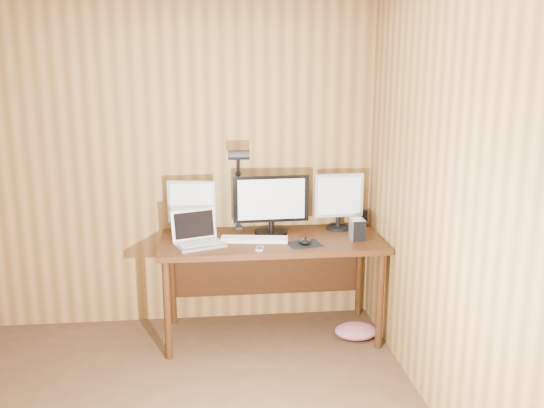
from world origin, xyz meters
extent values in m
plane|color=olive|center=(0.00, 2.00, 1.25)|extent=(4.00, 0.00, 4.00)
plane|color=olive|center=(1.75, 0.00, 1.25)|extent=(0.00, 4.00, 4.00)
cube|color=#3A1D0C|center=(0.93, 1.63, 0.73)|extent=(1.60, 0.70, 0.04)
cube|color=#3A1D0C|center=(0.93, 1.95, 0.45)|extent=(1.48, 0.02, 0.51)
cylinder|color=#3A1D0C|center=(0.19, 1.34, 0.35)|extent=(0.05, 0.05, 0.71)
cylinder|color=#3A1D0C|center=(0.19, 1.92, 0.35)|extent=(0.05, 0.05, 0.71)
cylinder|color=#3A1D0C|center=(1.67, 1.34, 0.35)|extent=(0.05, 0.05, 0.71)
cylinder|color=#3A1D0C|center=(1.67, 1.92, 0.35)|extent=(0.05, 0.05, 0.71)
cylinder|color=black|center=(0.94, 1.77, 0.76)|extent=(0.25, 0.25, 0.02)
cylinder|color=black|center=(0.94, 1.77, 0.81)|extent=(0.04, 0.04, 0.07)
cube|color=black|center=(0.94, 1.77, 1.02)|extent=(0.56, 0.06, 0.35)
cube|color=silver|center=(0.94, 1.75, 1.02)|extent=(0.49, 0.03, 0.30)
cylinder|color=black|center=(0.36, 1.81, 0.76)|extent=(0.17, 0.17, 0.02)
cylinder|color=black|center=(0.36, 1.81, 0.81)|extent=(0.03, 0.03, 0.07)
cube|color=silver|center=(0.36, 1.81, 1.00)|extent=(0.36, 0.09, 0.31)
cube|color=silver|center=(0.36, 1.79, 1.00)|extent=(0.31, 0.06, 0.27)
cylinder|color=black|center=(1.46, 1.83, 0.76)|extent=(0.18, 0.18, 0.02)
cylinder|color=black|center=(1.46, 1.83, 0.81)|extent=(0.04, 0.04, 0.08)
cube|color=silver|center=(1.46, 1.83, 1.02)|extent=(0.38, 0.07, 0.33)
cube|color=silver|center=(1.47, 1.81, 1.02)|extent=(0.33, 0.03, 0.28)
cube|color=silver|center=(0.42, 1.51, 0.76)|extent=(0.38, 0.33, 0.02)
cube|color=silver|center=(0.38, 1.62, 0.88)|extent=(0.32, 0.16, 0.22)
cube|color=black|center=(0.38, 1.62, 0.88)|extent=(0.28, 0.13, 0.18)
cube|color=#B2B2B7|center=(0.42, 1.51, 0.77)|extent=(0.31, 0.23, 0.00)
cube|color=white|center=(0.80, 1.60, 0.76)|extent=(0.50, 0.21, 0.02)
cube|color=white|center=(0.80, 1.60, 0.77)|extent=(0.46, 0.18, 0.00)
cube|color=black|center=(1.15, 1.47, 0.75)|extent=(0.26, 0.22, 0.00)
ellipsoid|color=black|center=(1.15, 1.47, 0.77)|extent=(0.12, 0.14, 0.04)
cube|color=silver|center=(1.54, 1.55, 0.83)|extent=(0.10, 0.13, 0.15)
cube|color=black|center=(1.54, 1.48, 0.83)|extent=(0.09, 0.01, 0.15)
cube|color=silver|center=(0.83, 1.39, 0.76)|extent=(0.06, 0.10, 0.01)
cube|color=black|center=(0.83, 1.39, 0.76)|extent=(0.05, 0.06, 0.00)
cylinder|color=black|center=(1.68, 1.89, 0.81)|extent=(0.05, 0.05, 0.13)
cube|color=black|center=(0.71, 1.92, 0.74)|extent=(0.05, 0.06, 0.06)
cylinder|color=black|center=(0.71, 1.92, 0.97)|extent=(0.03, 0.03, 0.43)
sphere|color=black|center=(0.71, 1.92, 1.18)|extent=(0.05, 0.05, 0.05)
cylinder|color=black|center=(0.71, 1.85, 1.26)|extent=(0.02, 0.15, 0.18)
cylinder|color=black|center=(0.71, 1.77, 1.34)|extent=(0.15, 0.07, 0.07)
camera|label=1|loc=(0.51, -2.34, 1.94)|focal=38.00mm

